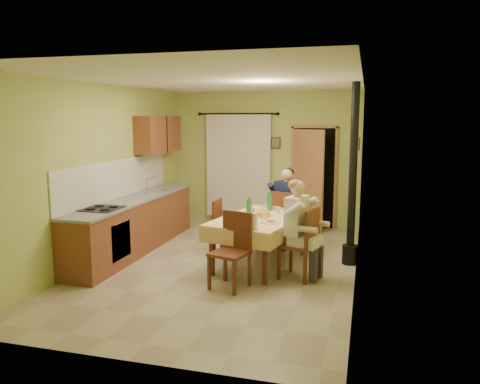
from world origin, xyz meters
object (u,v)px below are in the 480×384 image
(chair_far, at_px, (285,232))
(chair_right, at_px, (299,258))
(chair_near, at_px, (230,267))
(man_right, at_px, (299,218))
(man_far, at_px, (286,199))
(chair_left, at_px, (226,238))
(stove_flue, at_px, (352,199))
(dining_table, at_px, (261,241))

(chair_far, xyz_separation_m, chair_right, (0.45, -1.48, 0.00))
(chair_far, xyz_separation_m, chair_near, (-0.39, -2.10, -0.00))
(chair_near, xyz_separation_m, man_right, (0.82, 0.62, 0.59))
(man_right, bearing_deg, man_far, 32.54)
(man_right, bearing_deg, chair_right, -90.00)
(chair_right, distance_m, man_right, 0.59)
(chair_left, xyz_separation_m, stove_flue, (2.01, 0.05, 0.74))
(chair_left, bearing_deg, stove_flue, 95.22)
(chair_right, bearing_deg, stove_flue, -21.41)
(dining_table, relative_size, man_far, 1.46)
(dining_table, bearing_deg, chair_near, -87.40)
(chair_left, xyz_separation_m, man_right, (1.32, -0.82, 0.59))
(chair_far, bearing_deg, chair_near, -84.38)
(dining_table, height_order, chair_near, chair_near)
(stove_flue, bearing_deg, chair_left, -178.51)
(dining_table, relative_size, chair_left, 2.19)
(chair_left, bearing_deg, man_far, 131.06)
(chair_near, bearing_deg, man_far, -84.73)
(man_right, xyz_separation_m, stove_flue, (0.69, 0.87, 0.15))
(man_far, xyz_separation_m, man_right, (0.43, -1.49, 0.00))
(chair_far, relative_size, chair_near, 1.01)
(chair_far, relative_size, man_far, 0.74)
(man_right, bearing_deg, stove_flue, -22.17)
(chair_far, bearing_deg, man_right, -57.48)
(chair_left, bearing_deg, chair_right, 62.08)
(man_far, relative_size, man_right, 1.00)
(chair_far, bearing_deg, dining_table, -85.71)
(chair_near, height_order, stove_flue, stove_flue)
(man_right, bearing_deg, dining_table, 70.67)
(chair_near, bearing_deg, chair_left, -55.21)
(chair_right, bearing_deg, chair_far, 33.35)
(chair_right, xyz_separation_m, man_right, (-0.02, 0.00, 0.59))
(dining_table, bearing_deg, chair_left, 164.08)
(chair_right, relative_size, man_right, 0.74)
(chair_left, height_order, man_right, man_right)
(chair_left, distance_m, man_far, 1.26)
(man_far, bearing_deg, chair_near, -84.42)
(chair_right, xyz_separation_m, chair_left, (-1.33, 0.82, -0.00))
(dining_table, distance_m, chair_near, 1.10)
(dining_table, xyz_separation_m, chair_right, (0.66, -0.47, -0.09))
(man_far, height_order, stove_flue, stove_flue)
(man_far, bearing_deg, chair_far, -90.00)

